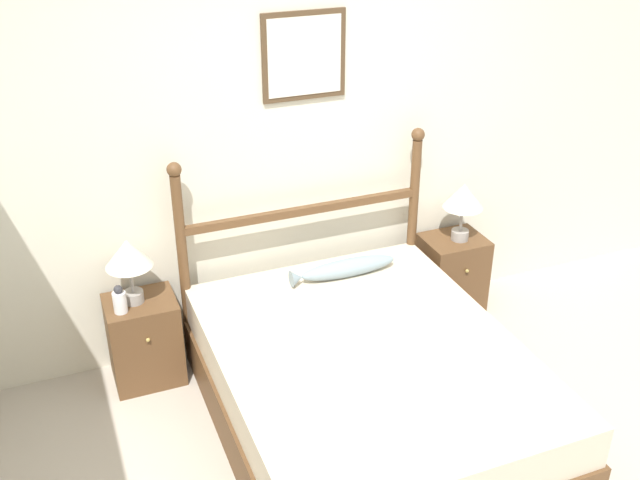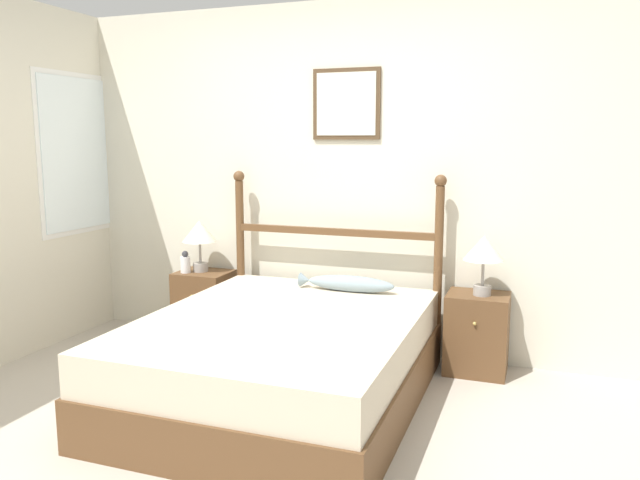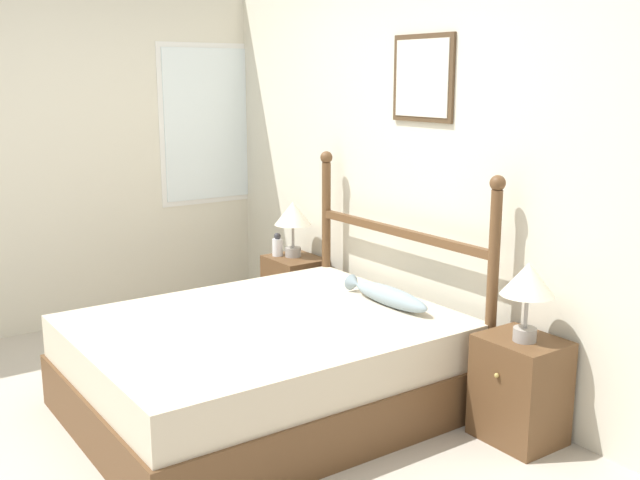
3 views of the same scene
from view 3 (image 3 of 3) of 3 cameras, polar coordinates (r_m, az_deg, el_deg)
The scene contains 11 objects.
ground_plane at distance 4.06m, azimuth -11.81°, elevation -14.66°, with size 16.00×16.00×0.00m, color #B7AD9E.
wall_back at distance 4.61m, azimuth 7.68°, elevation 5.39°, with size 6.40×0.08×2.55m.
wall_left at distance 5.69m, azimuth -20.75°, elevation 6.02°, with size 0.08×6.40×2.55m.
bed at distance 4.22m, azimuth -4.28°, elevation -9.51°, with size 1.59×1.99×0.53m.
headboard at distance 4.61m, azimuth 5.99°, elevation -1.25°, with size 1.61×0.08×1.33m.
nightstand_left at distance 5.50m, azimuth -1.94°, elevation -4.09°, with size 0.41×0.36×0.54m.
nightstand_right at distance 4.01m, azimuth 14.99°, elevation -10.94°, with size 0.41×0.36×0.54m.
table_lamp_left at distance 5.39m, azimuth -2.08°, elevation 1.81°, with size 0.27×0.27×0.40m.
table_lamp_right at distance 3.79m, azimuth 15.56°, elevation -3.18°, with size 0.27×0.27×0.40m.
bottle at distance 5.46m, azimuth -3.26°, elevation -0.44°, with size 0.08×0.08×0.17m.
fish_pillow at distance 4.38m, azimuth 5.14°, elevation -4.22°, with size 0.68×0.12×0.11m.
Camera 3 is at (3.36, -1.37, 1.83)m, focal length 42.00 mm.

